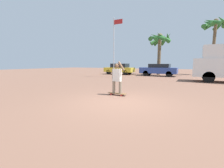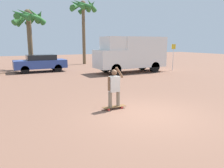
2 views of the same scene
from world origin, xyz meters
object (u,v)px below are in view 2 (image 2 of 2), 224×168
skateboard (114,107)px  palm_tree_near_van (83,10)px  person_skateboarder (114,86)px  camper_van (132,53)px  parked_car_blue (40,63)px  palm_tree_center_background (28,20)px  street_sign (173,54)px

skateboard → palm_tree_near_van: palm_tree_near_van is taller
person_skateboarder → camper_van: size_ratio=0.25×
camper_van → palm_tree_near_van: 10.02m
parked_car_blue → palm_tree_center_background: size_ratio=0.77×
skateboard → parked_car_blue: 12.61m
palm_tree_near_van → street_sign: size_ratio=3.11×
person_skateboarder → street_sign: size_ratio=0.64×
street_sign → camper_van: bearing=170.4°
camper_van → person_skateboarder: bearing=-125.5°
person_skateboarder → street_sign: 13.07m
palm_tree_center_background → street_sign: 13.61m
parked_car_blue → skateboard: bearing=-86.9°
person_skateboarder → camper_van: (6.24, 8.76, 0.75)m
palm_tree_near_van → skateboard: bearing=-106.3°
palm_tree_center_background → street_sign: palm_tree_center_background is taller
skateboard → palm_tree_center_background: (-1.18, 14.84, 4.46)m
person_skateboarder → palm_tree_center_background: size_ratio=0.27×
camper_van → skateboard: bearing=-125.5°
person_skateboarder → street_sign: (10.25, 8.08, 0.63)m
parked_car_blue → street_sign: (10.92, -4.49, 0.73)m
skateboard → person_skateboarder: bearing=-180.0°
skateboard → palm_tree_near_van: (5.16, 17.64, 6.07)m
parked_car_blue → street_sign: 11.83m
parked_car_blue → street_sign: street_sign is taller
palm_tree_center_background → street_sign: bearing=-30.6°
palm_tree_near_van → street_sign: (5.09, -9.56, -4.63)m
camper_van → street_sign: camper_van is taller
skateboard → person_skateboarder: size_ratio=0.60×
palm_tree_center_background → camper_van: bearing=-39.3°
camper_van → parked_car_blue: (-6.91, 3.81, -0.85)m
skateboard → camper_van: camper_van is taller
skateboard → person_skateboarder: (-0.00, -0.00, 0.81)m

